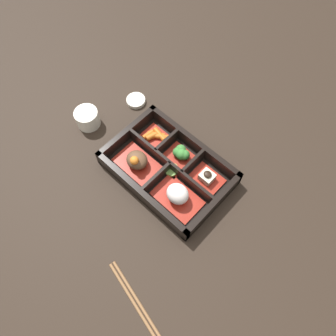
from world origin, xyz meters
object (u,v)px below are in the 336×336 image
object	(u,v)px
bowl_rice	(177,195)
tea_cup	(87,118)
sauce_dish	(136,100)
chopsticks	(136,303)

from	to	relation	value
bowl_rice	tea_cup	bearing A→B (deg)	-0.36
bowl_rice	sauce_dish	world-z (taller)	bowl_rice
tea_cup	bowl_rice	bearing A→B (deg)	179.64
bowl_rice	sauce_dish	distance (m)	0.34
chopsticks	tea_cup	bearing A→B (deg)	-28.85
bowl_rice	chopsticks	distance (m)	0.26
tea_cup	chopsticks	size ratio (longest dim) A/B	0.31
sauce_dish	tea_cup	bearing A→B (deg)	73.46
bowl_rice	chopsticks	size ratio (longest dim) A/B	0.58
sauce_dish	bowl_rice	bearing A→B (deg)	153.79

